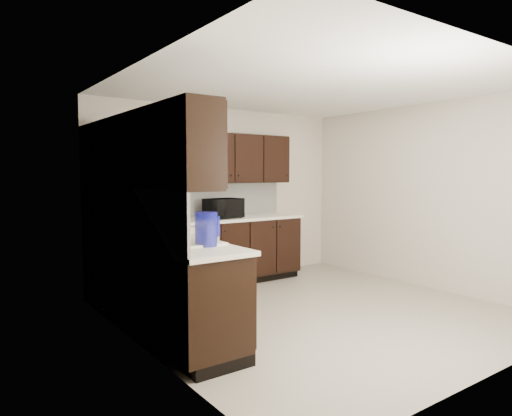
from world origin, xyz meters
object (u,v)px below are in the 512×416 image
at_px(toaster_oven, 115,215).
at_px(storage_bin, 129,220).
at_px(microwave, 223,208).
at_px(sink, 179,249).
at_px(blue_pitcher, 206,229).

xyz_separation_m(toaster_oven, storage_bin, (0.03, -0.37, -0.04)).
bearing_deg(microwave, sink, -141.33).
height_order(storage_bin, blue_pitcher, blue_pitcher).
xyz_separation_m(sink, microwave, (1.48, 1.65, 0.20)).
xyz_separation_m(storage_bin, blue_pitcher, (0.07, -1.65, 0.06)).
height_order(sink, storage_bin, sink).
xyz_separation_m(sink, storage_bin, (0.02, 1.32, 0.14)).
xyz_separation_m(sink, blue_pitcher, (0.09, -0.33, 0.20)).
distance_m(sink, storage_bin, 1.33).
distance_m(sink, blue_pitcher, 0.40).
height_order(sink, microwave, microwave).
relative_size(sink, storage_bin, 1.89).
distance_m(sink, microwave, 2.23).
xyz_separation_m(sink, toaster_oven, (-0.02, 1.69, 0.18)).
bearing_deg(sink, blue_pitcher, -74.84).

